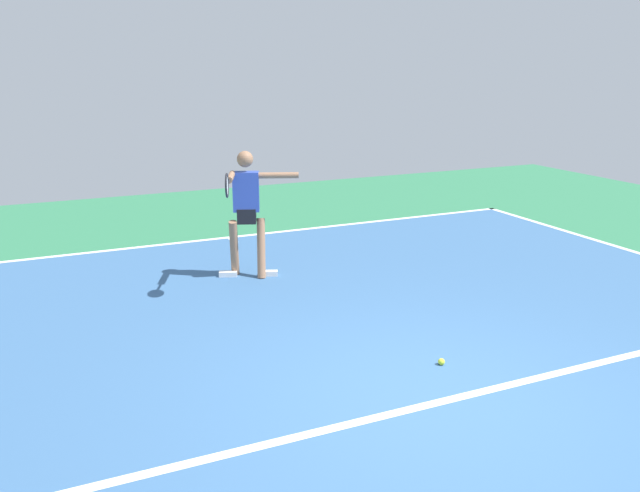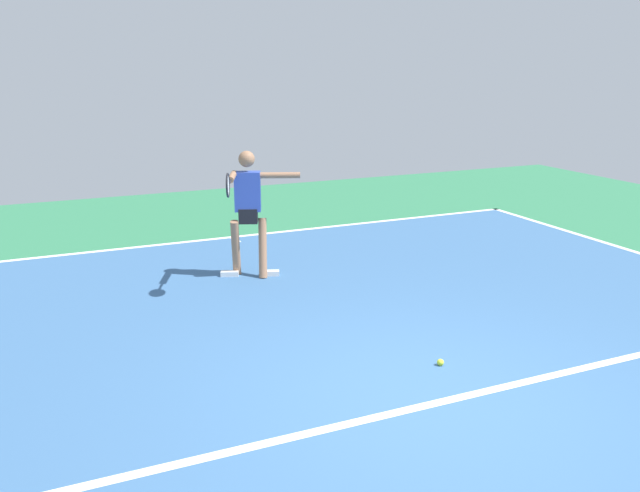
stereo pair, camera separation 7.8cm
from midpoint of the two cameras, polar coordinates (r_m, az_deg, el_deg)
name	(u,v)px [view 1 (the left image)]	position (r m, az deg, el deg)	size (l,w,h in m)	color
ground_plane	(433,400)	(5.88, 9.39, -13.03)	(20.78, 20.78, 0.00)	#2D754C
court_surface	(433,400)	(5.88, 9.40, -13.01)	(10.94, 12.13, 0.00)	#38608E
court_line_baseline_near	(229,237)	(11.03, -8.07, 0.75)	(10.94, 0.10, 0.01)	white
court_line_service	(437,403)	(5.83, 9.73, -13.25)	(8.20, 0.10, 0.01)	white
court_line_centre_mark	(233,240)	(10.85, -7.77, 0.51)	(0.10, 0.30, 0.01)	white
tennis_player	(247,206)	(8.72, -6.64, 3.44)	(1.20, 1.12, 1.72)	#9E7051
tennis_ball_far_corner	(441,362)	(6.49, 10.14, -9.85)	(0.07, 0.07, 0.07)	#CCE033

